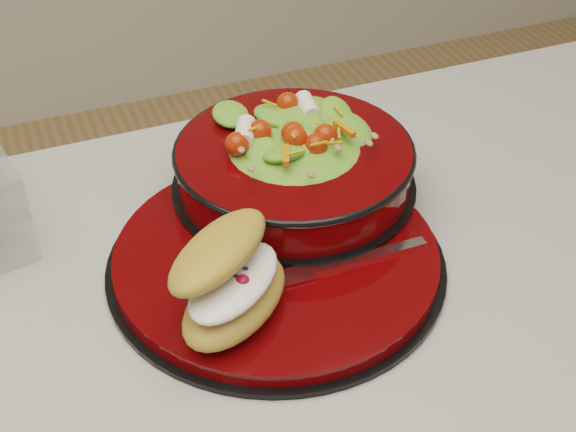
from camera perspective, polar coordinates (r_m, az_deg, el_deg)
name	(u,v)px	position (r m, az deg, el deg)	size (l,w,h in m)	color
dinner_plate	(277,258)	(0.75, -0.76, -3.01)	(0.32, 0.32, 0.02)	black
salad_bowl	(294,157)	(0.80, 0.43, 4.21)	(0.25, 0.25, 0.10)	black
croissant	(232,279)	(0.67, -4.03, -4.49)	(0.14, 0.15, 0.07)	#AE7D35
fork	(345,262)	(0.73, 4.08, -3.29)	(0.15, 0.02, 0.00)	silver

